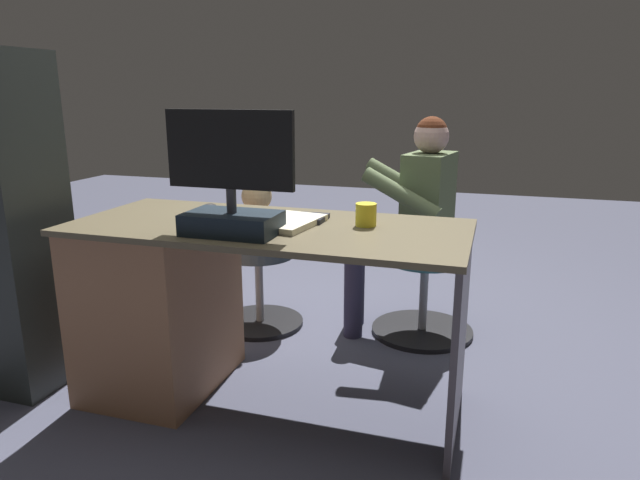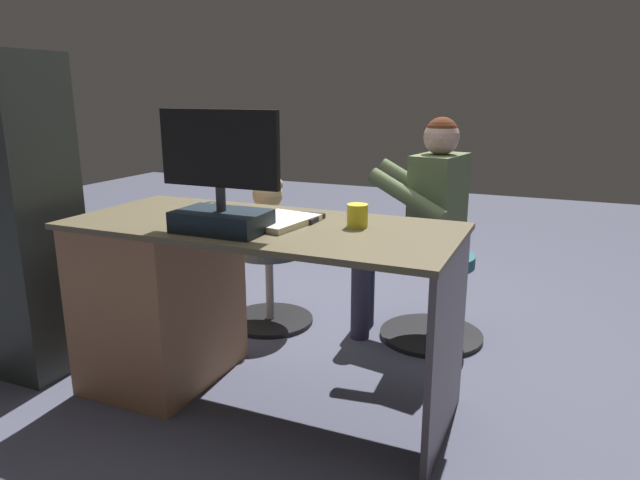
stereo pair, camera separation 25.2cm
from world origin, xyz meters
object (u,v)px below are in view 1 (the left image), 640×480
keyboard (276,216)px  monitor (231,195)px  desk (179,299)px  tv_remote (203,215)px  person (410,211)px  cup (366,215)px  teddy_bear (258,215)px  office_chair_teddy (259,279)px  computer_mouse (209,208)px  visitor_chair (424,289)px

keyboard → monitor: bearing=79.7°
desk → tv_remote: tv_remote is taller
tv_remote → person: (-0.73, -0.83, -0.10)m
cup → person: (-0.06, -0.78, -0.14)m
person → desk: bearing=45.9°
desk → teddy_bear: teddy_bear is taller
keyboard → tv_remote: size_ratio=2.80×
cup → office_chair_teddy: cup is taller
monitor → keyboard: 0.32m
office_chair_teddy → teddy_bear: (0.00, -0.01, 0.36)m
cup → office_chair_teddy: bearing=-41.0°
person → computer_mouse: bearing=43.9°
keyboard → visitor_chair: size_ratio=0.78×
keyboard → visitor_chair: 1.07m
teddy_bear → visitor_chair: size_ratio=0.67×
keyboard → computer_mouse: size_ratio=4.38×
person → tv_remote: bearing=48.9°
office_chair_teddy → teddy_bear: teddy_bear is taller
monitor → visitor_chair: 1.37m
desk → tv_remote: 0.38m
cup → person: 0.79m
teddy_bear → keyboard: bearing=119.4°
keyboard → tv_remote: keyboard is taller
desk → monitor: 0.63m
desk → cup: bearing=-173.5°
tv_remote → office_chair_teddy: bearing=-118.1°
office_chair_teddy → tv_remote: bearing=95.2°
computer_mouse → person: 1.05m
keyboard → cup: cup is taller
tv_remote → visitor_chair: (-0.81, -0.85, -0.52)m
desk → office_chair_teddy: desk is taller
desk → person: person is taller
desk → keyboard: (-0.40, -0.12, 0.37)m
computer_mouse → tv_remote: bearing=104.8°
desk → computer_mouse: bearing=-121.4°
teddy_bear → person: size_ratio=0.32×
computer_mouse → tv_remote: size_ratio=0.64×
teddy_bear → office_chair_teddy: bearing=90.0°
computer_mouse → visitor_chair: size_ratio=0.18×
visitor_chair → computer_mouse: bearing=41.5°
monitor → desk: bearing=-26.3°
monitor → computer_mouse: size_ratio=4.98×
cup → visitor_chair: 0.98m
cup → office_chair_teddy: size_ratio=0.18×
desk → cup: (-0.78, -0.09, 0.40)m
desk → teddy_bear: size_ratio=4.26×
keyboard → teddy_bear: teddy_bear is taller
monitor → tv_remote: bearing=-41.2°
visitor_chair → office_chair_teddy: bearing=10.2°
computer_mouse → cup: bearing=175.8°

